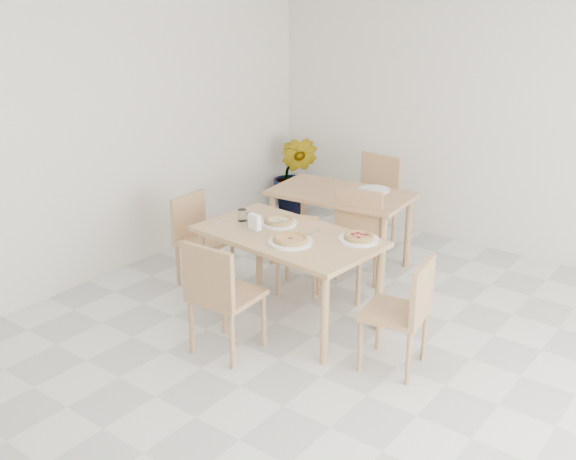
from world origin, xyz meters
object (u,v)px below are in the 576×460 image
Objects in this scene: second_table at (341,202)px; chair_back_n at (373,194)px; chair_back_s at (299,247)px; chair_south at (219,291)px; napkin_holder at (255,223)px; potted_plant at (295,175)px; main_table at (288,244)px; plate_margherita at (290,242)px; tumbler_a at (251,219)px; pizza_margherita at (290,239)px; plate_pepperoni at (359,239)px; chair_north at (352,234)px; chair_west at (198,233)px; chair_east at (406,308)px; tumbler_b at (242,215)px; pizza_mushroom at (279,221)px; plate_mushroom at (279,223)px; pizza_pepperoni at (359,237)px; plate_empty at (374,190)px.

chair_back_n reaches higher than second_table.
chair_back_s reaches higher than second_table.
chair_south is 1.21m from chair_back_s.
potted_plant is at bearing 129.43° from napkin_holder.
main_table is 4.40× the size of plate_margherita.
tumbler_a is (-0.38, -0.01, 0.13)m from main_table.
main_table is 0.22m from pizza_margherita.
plate_pepperoni is at bearing 14.24° from tumbler_a.
chair_north is 0.97× the size of chair_back_n.
chair_west is (-1.18, -0.73, -0.04)m from chair_north.
chair_east is 1.64m from tumbler_b.
potted_plant is (-1.28, 2.26, -0.34)m from napkin_holder.
potted_plant is at bearing -76.13° from chair_back_s.
napkin_holder is at bearing -38.11° from tumbler_a.
second_table is (-0.08, 1.05, -0.13)m from pizza_mushroom.
plate_mushroom is 3.12× the size of tumbler_b.
tumbler_a is (-1.49, 0.10, 0.31)m from chair_east.
pizza_mushroom is at bearing 70.24° from chair_back_s.
second_table is (-0.08, 1.05, -0.11)m from plate_mushroom.
plate_margherita is at bearing 97.33° from chair_back_s.
chair_back_s is (-0.17, 1.19, -0.08)m from chair_south.
pizza_pepperoni reaches higher than chair_back_s.
chair_west reaches higher than pizza_mushroom.
potted_plant is (-1.49, 0.75, -0.28)m from plate_empty.
plate_margherita is at bearing -137.37° from plate_pepperoni.
chair_back_s is 2.63× the size of plate_empty.
chair_west reaches higher than plate_mushroom.
pizza_margherita is 2.10m from chair_back_n.
main_table is 1.82× the size of chair_west.
chair_south is at bearing -120.28° from plate_pepperoni.
potted_plant is at bearing 123.57° from plate_mushroom.
pizza_mushroom is 1.06× the size of plate_empty.
chair_back_n is (-0.05, 0.71, -0.11)m from second_table.
tumbler_b reaches higher than main_table.
tumbler_a is (-0.90, -0.23, 0.01)m from pizza_pepperoni.
chair_south is 0.93m from tumbler_b.
chair_south is 1.33m from chair_west.
pizza_mushroom is 2.25× the size of napkin_holder.
chair_south is 0.93m from plate_mushroom.
potted_plant is (-1.49, 2.91, -0.05)m from chair_south.
chair_west reaches higher than second_table.
main_table is 0.21m from plate_margherita.
chair_north is 0.66m from plate_empty.
chair_back_n is 0.60m from plate_empty.
plate_pepperoni is 1.07× the size of plate_empty.
plate_empty is (0.15, 1.28, 0.00)m from plate_mushroom.
chair_north is 0.95× the size of potted_plant.
plate_mushroom is at bearing -83.89° from chair_back_n.
second_table is at bearing 107.00° from pizza_margherita.
plate_mushroom is 0.44m from chair_back_s.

